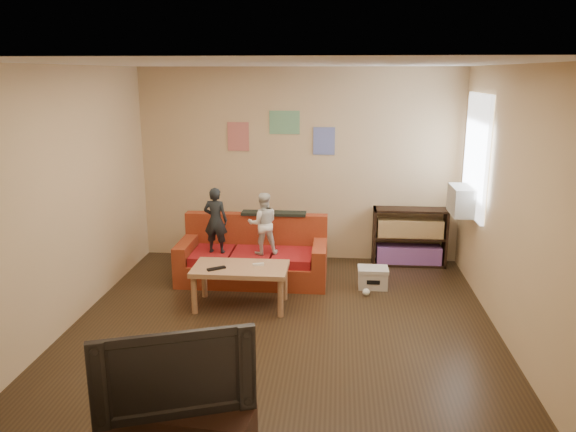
# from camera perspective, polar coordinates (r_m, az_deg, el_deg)

# --- Properties ---
(room_shell) EXTENTS (4.52, 5.02, 2.72)m
(room_shell) POSITION_cam_1_polar(r_m,az_deg,el_deg) (5.48, -0.74, 0.97)
(room_shell) COLOR #342515
(room_shell) RESTS_ON ground
(sofa) EXTENTS (1.89, 0.87, 0.83)m
(sofa) POSITION_cam_1_polar(r_m,az_deg,el_deg) (7.33, -3.49, -4.26)
(sofa) COLOR #97361B
(sofa) RESTS_ON ground
(child_a) EXTENTS (0.33, 0.23, 0.84)m
(child_a) POSITION_cam_1_polar(r_m,az_deg,el_deg) (7.11, -7.36, -0.44)
(child_a) COLOR black
(child_a) RESTS_ON sofa
(child_b) EXTENTS (0.44, 0.38, 0.79)m
(child_b) POSITION_cam_1_polar(r_m,az_deg,el_deg) (7.01, -2.56, -0.77)
(child_b) COLOR silver
(child_b) RESTS_ON sofa
(coffee_table) EXTENTS (1.08, 0.59, 0.48)m
(coffee_table) POSITION_cam_1_polar(r_m,az_deg,el_deg) (6.44, -4.85, -5.71)
(coffee_table) COLOR tan
(coffee_table) RESTS_ON ground
(remote) EXTENTS (0.21, 0.17, 0.02)m
(remote) POSITION_cam_1_polar(r_m,az_deg,el_deg) (6.35, -7.29, -5.31)
(remote) COLOR black
(remote) RESTS_ON coffee_table
(game_controller) EXTENTS (0.13, 0.08, 0.03)m
(game_controller) POSITION_cam_1_polar(r_m,az_deg,el_deg) (6.43, -3.03, -4.94)
(game_controller) COLOR white
(game_controller) RESTS_ON coffee_table
(bookshelf) EXTENTS (1.01, 0.30, 0.81)m
(bookshelf) POSITION_cam_1_polar(r_m,az_deg,el_deg) (8.00, 12.21, -2.38)
(bookshelf) COLOR black
(bookshelf) RESTS_ON ground
(window) EXTENTS (0.04, 1.08, 1.48)m
(window) POSITION_cam_1_polar(r_m,az_deg,el_deg) (7.22, 18.57, 5.83)
(window) COLOR white
(window) RESTS_ON room_shell
(ac_unit) EXTENTS (0.28, 0.55, 0.35)m
(ac_unit) POSITION_cam_1_polar(r_m,az_deg,el_deg) (7.29, 17.30, 1.52)
(ac_unit) COLOR #B7B2A3
(ac_unit) RESTS_ON window
(artwork_left) EXTENTS (0.30, 0.01, 0.40)m
(artwork_left) POSITION_cam_1_polar(r_m,az_deg,el_deg) (7.96, -5.07, 8.04)
(artwork_left) COLOR #D87266
(artwork_left) RESTS_ON room_shell
(artwork_center) EXTENTS (0.42, 0.01, 0.32)m
(artwork_center) POSITION_cam_1_polar(r_m,az_deg,el_deg) (7.85, -0.36, 9.48)
(artwork_center) COLOR #72B27F
(artwork_center) RESTS_ON room_shell
(artwork_right) EXTENTS (0.30, 0.01, 0.38)m
(artwork_right) POSITION_cam_1_polar(r_m,az_deg,el_deg) (7.84, 3.68, 7.61)
(artwork_right) COLOR #727FCC
(artwork_right) RESTS_ON room_shell
(file_box) EXTENTS (0.37, 0.29, 0.26)m
(file_box) POSITION_cam_1_polar(r_m,az_deg,el_deg) (7.14, 8.61, -6.18)
(file_box) COLOR beige
(file_box) RESTS_ON ground
(television) EXTENTS (1.05, 0.49, 0.62)m
(television) POSITION_cam_1_polar(r_m,az_deg,el_deg) (3.96, -11.52, -14.92)
(television) COLOR black
(television) RESTS_ON tv_stand
(tissue) EXTENTS (0.10, 0.10, 0.09)m
(tissue) POSITION_cam_1_polar(r_m,az_deg,el_deg) (6.91, 7.94, -7.67)
(tissue) COLOR white
(tissue) RESTS_ON ground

